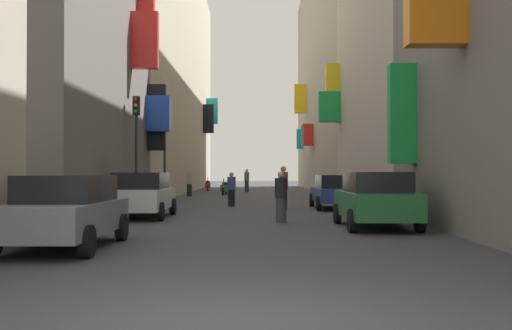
{
  "coord_description": "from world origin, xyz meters",
  "views": [
    {
      "loc": [
        0.2,
        -5.92,
        1.52
      ],
      "look_at": [
        0.16,
        30.4,
        2.0
      ],
      "focal_mm": 40.74,
      "sensor_mm": 36.0,
      "label": 1
    }
  ],
  "objects_px": {
    "parked_car_white": "(141,194)",
    "parked_car_blue": "(337,191)",
    "pedestrian_near_left": "(190,184)",
    "scooter_silver": "(285,184)",
    "scooter_red": "(208,185)",
    "pedestrian_far_away": "(247,181)",
    "traffic_light_near_corner": "(137,133)",
    "pedestrian_mid_street": "(282,197)",
    "scooter_green": "(225,188)",
    "parked_car_green": "(376,199)",
    "parked_car_grey": "(66,210)",
    "pedestrian_crossing": "(284,188)",
    "pedestrian_near_right": "(232,190)",
    "traffic_light_far_corner": "(165,144)"
  },
  "relations": [
    {
      "from": "parked_car_green",
      "to": "pedestrian_mid_street",
      "type": "xyz_separation_m",
      "value": [
        -2.53,
        1.67,
        -0.03
      ]
    },
    {
      "from": "parked_car_blue",
      "to": "pedestrian_near_left",
      "type": "xyz_separation_m",
      "value": [
        -7.66,
        12.78,
        0.06
      ]
    },
    {
      "from": "scooter_silver",
      "to": "traffic_light_far_corner",
      "type": "bearing_deg",
      "value": -106.41
    },
    {
      "from": "parked_car_grey",
      "to": "scooter_red",
      "type": "height_order",
      "value": "parked_car_grey"
    },
    {
      "from": "parked_car_white",
      "to": "scooter_green",
      "type": "distance_m",
      "value": 19.97
    },
    {
      "from": "parked_car_grey",
      "to": "scooter_green",
      "type": "distance_m",
      "value": 27.92
    },
    {
      "from": "parked_car_green",
      "to": "scooter_silver",
      "type": "distance_m",
      "value": 39.57
    },
    {
      "from": "scooter_green",
      "to": "traffic_light_near_corner",
      "type": "distance_m",
      "value": 16.95
    },
    {
      "from": "parked_car_white",
      "to": "scooter_silver",
      "type": "bearing_deg",
      "value": 79.52
    },
    {
      "from": "parked_car_white",
      "to": "pedestrian_near_left",
      "type": "relative_size",
      "value": 2.49
    },
    {
      "from": "pedestrian_near_right",
      "to": "scooter_silver",
      "type": "bearing_deg",
      "value": 82.56
    },
    {
      "from": "scooter_silver",
      "to": "scooter_red",
      "type": "bearing_deg",
      "value": -131.86
    },
    {
      "from": "parked_car_white",
      "to": "parked_car_blue",
      "type": "bearing_deg",
      "value": 33.03
    },
    {
      "from": "parked_car_blue",
      "to": "pedestrian_near_left",
      "type": "relative_size",
      "value": 2.68
    },
    {
      "from": "scooter_silver",
      "to": "pedestrian_crossing",
      "type": "xyz_separation_m",
      "value": [
        -1.6,
        -31.78,
        0.44
      ]
    },
    {
      "from": "parked_car_blue",
      "to": "pedestrian_far_away",
      "type": "height_order",
      "value": "pedestrian_far_away"
    },
    {
      "from": "pedestrian_crossing",
      "to": "parked_car_green",
      "type": "bearing_deg",
      "value": -74.42
    },
    {
      "from": "parked_car_grey",
      "to": "pedestrian_near_right",
      "type": "distance_m",
      "value": 14.77
    },
    {
      "from": "scooter_silver",
      "to": "pedestrian_near_right",
      "type": "xyz_separation_m",
      "value": [
        -3.83,
        -29.31,
        0.3
      ]
    },
    {
      "from": "parked_car_blue",
      "to": "pedestrian_mid_street",
      "type": "relative_size",
      "value": 2.79
    },
    {
      "from": "parked_car_green",
      "to": "parked_car_white",
      "type": "xyz_separation_m",
      "value": [
        -7.2,
        3.72,
        -0.01
      ]
    },
    {
      "from": "pedestrian_crossing",
      "to": "traffic_light_near_corner",
      "type": "height_order",
      "value": "traffic_light_near_corner"
    },
    {
      "from": "pedestrian_near_left",
      "to": "pedestrian_far_away",
      "type": "relative_size",
      "value": 0.91
    },
    {
      "from": "pedestrian_near_right",
      "to": "scooter_red",
      "type": "bearing_deg",
      "value": 97.53
    },
    {
      "from": "parked_car_grey",
      "to": "scooter_red",
      "type": "xyz_separation_m",
      "value": [
        -0.14,
        36.34,
        -0.31
      ]
    },
    {
      "from": "scooter_red",
      "to": "scooter_silver",
      "type": "distance_m",
      "value": 10.06
    },
    {
      "from": "parked_car_green",
      "to": "pedestrian_far_away",
      "type": "bearing_deg",
      "value": 97.83
    },
    {
      "from": "pedestrian_crossing",
      "to": "pedestrian_near_right",
      "type": "bearing_deg",
      "value": 132.02
    },
    {
      "from": "scooter_green",
      "to": "pedestrian_far_away",
      "type": "distance_m",
      "value": 5.76
    },
    {
      "from": "parked_car_green",
      "to": "traffic_light_near_corner",
      "type": "height_order",
      "value": "traffic_light_near_corner"
    },
    {
      "from": "parked_car_white",
      "to": "pedestrian_near_left",
      "type": "bearing_deg",
      "value": 91.19
    },
    {
      "from": "parked_car_green",
      "to": "pedestrian_mid_street",
      "type": "height_order",
      "value": "pedestrian_mid_street"
    },
    {
      "from": "parked_car_white",
      "to": "pedestrian_mid_street",
      "type": "relative_size",
      "value": 2.59
    },
    {
      "from": "scooter_green",
      "to": "scooter_silver",
      "type": "height_order",
      "value": "same"
    },
    {
      "from": "parked_car_white",
      "to": "parked_car_green",
      "type": "bearing_deg",
      "value": -27.34
    },
    {
      "from": "scooter_silver",
      "to": "pedestrian_mid_street",
      "type": "distance_m",
      "value": 37.95
    },
    {
      "from": "scooter_green",
      "to": "scooter_red",
      "type": "bearing_deg",
      "value": 102.37
    },
    {
      "from": "parked_car_green",
      "to": "pedestrian_crossing",
      "type": "height_order",
      "value": "pedestrian_crossing"
    },
    {
      "from": "pedestrian_mid_street",
      "to": "scooter_green",
      "type": "bearing_deg",
      "value": 97.52
    },
    {
      "from": "traffic_light_far_corner",
      "to": "pedestrian_near_left",
      "type": "bearing_deg",
      "value": 86.11
    },
    {
      "from": "traffic_light_near_corner",
      "to": "parked_car_blue",
      "type": "bearing_deg",
      "value": 9.68
    },
    {
      "from": "pedestrian_far_away",
      "to": "traffic_light_near_corner",
      "type": "bearing_deg",
      "value": -100.37
    },
    {
      "from": "parked_car_green",
      "to": "scooter_green",
      "type": "height_order",
      "value": "parked_car_green"
    },
    {
      "from": "parked_car_green",
      "to": "parked_car_blue",
      "type": "height_order",
      "value": "parked_car_green"
    },
    {
      "from": "parked_car_white",
      "to": "pedestrian_far_away",
      "type": "relative_size",
      "value": 2.25
    },
    {
      "from": "parked_car_green",
      "to": "scooter_silver",
      "type": "xyz_separation_m",
      "value": [
        -0.57,
        39.57,
        -0.34
      ]
    },
    {
      "from": "scooter_green",
      "to": "pedestrian_mid_street",
      "type": "xyz_separation_m",
      "value": [
        2.9,
        -21.94,
        0.31
      ]
    },
    {
      "from": "pedestrian_crossing",
      "to": "pedestrian_near_right",
      "type": "distance_m",
      "value": 3.33
    },
    {
      "from": "parked_car_white",
      "to": "scooter_red",
      "type": "relative_size",
      "value": 2.12
    },
    {
      "from": "scooter_silver",
      "to": "pedestrian_mid_street",
      "type": "xyz_separation_m",
      "value": [
        -1.95,
        -37.9,
        0.31
      ]
    }
  ]
}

